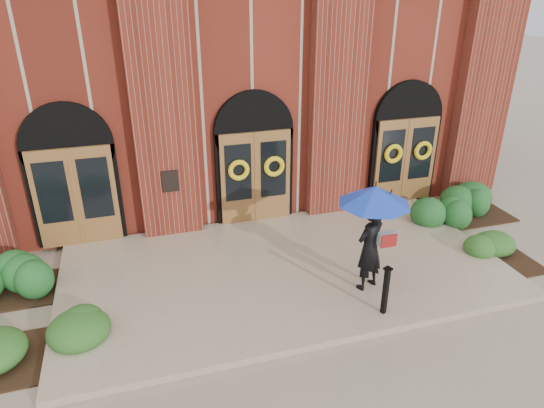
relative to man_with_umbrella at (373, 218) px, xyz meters
name	(u,v)px	position (x,y,z in m)	size (l,w,h in m)	color
ground	(287,276)	(-1.44, 1.10, -1.80)	(90.00, 90.00, 0.00)	gray
landing	(285,270)	(-1.44, 1.25, -1.72)	(10.00, 5.30, 0.15)	tan
church_building	(211,62)	(-1.44, 9.89, 1.70)	(16.20, 12.53, 7.00)	maroon
man_with_umbrella	(373,218)	(0.00, 0.00, 0.00)	(1.92, 1.92, 2.35)	black
metal_post	(386,290)	(-0.09, -0.92, -1.10)	(0.18, 0.18, 1.04)	black
hedge_wall_right	(456,206)	(4.05, 2.52, -1.41)	(3.03, 1.21, 0.78)	#1B4E20
hedge_front_left	(38,344)	(-6.54, -0.07, -1.52)	(1.56, 1.34, 0.55)	#27531C
hedge_front_right	(503,253)	(3.66, 0.15, -1.54)	(1.47, 1.26, 0.52)	#28541E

